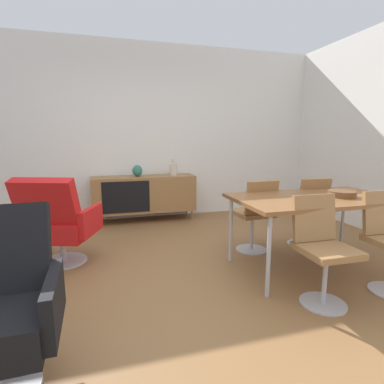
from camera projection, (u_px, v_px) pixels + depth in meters
The scene contains 11 objects.
ground_plane at pixel (161, 288), 2.66m from camera, with size 8.32×8.32×0.00m, color olive.
wall_back at pixel (131, 133), 4.88m from camera, with size 6.80×0.12×2.80m, color white.
sideboard at pixel (144, 194), 4.80m from camera, with size 1.60×0.45×0.72m.
vase_cobalt at pixel (173, 169), 4.86m from camera, with size 0.12×0.12×0.26m.
vase_sculptural_dark at pixel (137, 171), 4.71m from camera, with size 0.15×0.15×0.18m.
dining_table at pixel (315, 201), 2.97m from camera, with size 1.60×0.90×0.74m.
wooden_bowl_on_table at pixel (342, 194), 2.95m from camera, with size 0.26×0.26×0.06m, color brown.
dining_chair_back_left at pixel (255, 213), 3.44m from camera, with size 0.42×0.45×0.86m.
dining_chair_front_left at pixel (322, 245), 2.38m from camera, with size 0.41×0.43×0.86m.
dining_chair_back_right at pixel (307, 209), 3.63m from camera, with size 0.42×0.44×0.86m.
lounge_chair_red at pixel (57, 221), 3.09m from camera, with size 0.85×0.82×0.95m.
Camera 1 is at (-0.42, -2.45, 1.30)m, focal length 28.20 mm.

